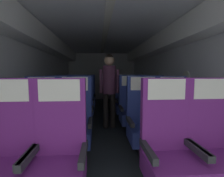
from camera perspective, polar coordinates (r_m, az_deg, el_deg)
ground at (r=3.90m, az=-2.30°, el=-12.65°), size 3.32×8.01×0.02m
fuselage_shell at (r=3.98m, az=-2.54°, el=10.74°), size 3.20×7.66×2.18m
seat_a_left_window at (r=1.79m, az=-33.59°, el=-19.44°), size 0.50×0.48×1.16m
seat_a_left_aisle at (r=1.62m, az=-18.30°, el=-21.47°), size 0.50×0.48×1.16m
seat_a_right_aisle at (r=1.94m, az=32.65°, el=-17.40°), size 0.50×0.48×1.16m
seat_a_right_window at (r=1.71m, az=19.41°, el=-19.92°), size 0.50×0.48×1.16m
seat_b_left_window at (r=2.53m, az=-23.86°, el=-11.68°), size 0.50×0.48×1.16m
seat_b_left_aisle at (r=2.42m, az=-12.99°, el=-12.16°), size 0.50×0.48×1.16m
seat_b_right_aisle at (r=2.66m, az=20.92°, el=-10.77°), size 0.50×0.48×1.16m
seat_b_right_window at (r=2.48m, az=11.21°, el=-11.67°), size 0.50×0.48×1.16m
seat_c_left_window at (r=3.35m, az=-18.84°, el=-7.37°), size 0.50×0.48×1.16m
seat_c_left_aisle at (r=3.26m, az=-11.01°, el=-7.53°), size 0.50×0.48×1.16m
seat_c_right_aisle at (r=3.45m, az=14.54°, el=-6.87°), size 0.50×0.48×1.16m
seat_c_right_window at (r=3.32m, az=6.85°, el=-7.23°), size 0.50×0.48×1.16m
seat_d_left_window at (r=4.20m, az=-16.06°, el=-4.74°), size 0.50×0.48×1.16m
seat_d_left_aisle at (r=4.15m, az=-9.66°, el=-4.72°), size 0.50×0.48×1.16m
seat_d_right_aisle at (r=4.28m, az=10.53°, el=-4.42°), size 0.50×0.48×1.16m
seat_d_right_window at (r=4.17m, az=4.43°, el=-4.61°), size 0.50×0.48×1.16m
seat_e_left_window at (r=5.07m, az=-13.88°, el=-2.96°), size 0.50×0.48×1.16m
seat_e_left_aisle at (r=5.02m, az=-8.71°, el=-2.95°), size 0.50×0.48×1.16m
seat_e_right_aisle at (r=5.13m, az=7.90°, el=-2.76°), size 0.50×0.48×1.16m
seat_e_right_window at (r=5.05m, az=2.72°, el=-2.84°), size 0.50×0.48×1.16m
flight_attendant at (r=3.47m, az=-0.97°, el=2.00°), size 0.43×0.28×1.61m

